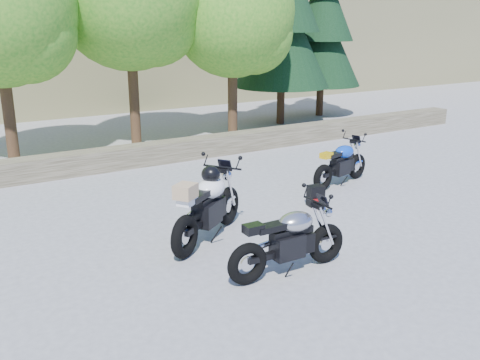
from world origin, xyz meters
The scene contains 10 objects.
ground centered at (0.00, 0.00, 0.00)m, with size 90.00×90.00×0.00m, color gray.
stone_wall centered at (0.00, 5.50, 0.25)m, with size 22.00×0.55×0.50m, color #4A4331.
tree_decid_left centered at (-2.39, 7.14, 3.63)m, with size 3.67×3.67×5.62m.
tree_decid_right centered at (3.71, 6.94, 3.50)m, with size 3.54×3.54×5.41m.
conifer_near centered at (6.20, 8.20, 3.68)m, with size 3.17×3.17×7.06m.
conifer_far centered at (8.40, 8.80, 3.27)m, with size 2.82×2.82×6.27m.
silver_bike centered at (-0.26, -1.07, 0.47)m, with size 1.92×0.61×0.97m.
white_bike centered at (-0.68, 0.55, 0.59)m, with size 1.87×1.37×1.20m.
blue_bike centered at (3.19, 1.76, 0.45)m, with size 1.81×0.68×0.92m.
backpack centered at (1.84, 0.93, 0.19)m, with size 0.33×0.29×0.40m.
Camera 1 is at (-4.37, -6.51, 3.38)m, focal length 40.00 mm.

